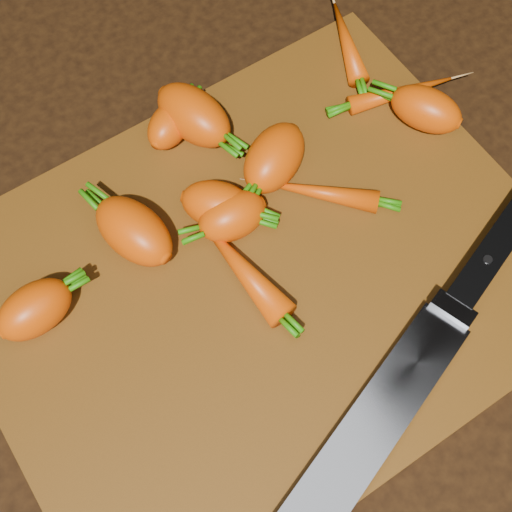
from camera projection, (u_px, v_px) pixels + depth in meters
ground at (262, 281)px, 0.64m from camera, size 2.00×2.00×0.01m
cutting_board at (262, 276)px, 0.63m from camera, size 0.50×0.40×0.01m
carrot_0 at (35, 309)px, 0.59m from camera, size 0.07×0.05×0.04m
carrot_1 at (232, 216)px, 0.63m from camera, size 0.07×0.05×0.04m
carrot_2 at (194, 115)px, 0.67m from camera, size 0.07×0.09×0.05m
carrot_3 at (134, 231)px, 0.62m from camera, size 0.07×0.09×0.05m
carrot_4 at (274, 158)px, 0.65m from camera, size 0.09×0.08×0.05m
carrot_5 at (169, 125)px, 0.67m from camera, size 0.07×0.06×0.04m
carrot_6 at (426, 109)px, 0.68m from camera, size 0.07×0.08×0.04m
carrot_7 at (347, 41)px, 0.73m from camera, size 0.06×0.10×0.02m
carrot_8 at (401, 92)px, 0.70m from camera, size 0.11×0.05×0.02m
carrot_9 at (244, 270)px, 0.61m from camera, size 0.04×0.11×0.03m
carrot_10 at (322, 193)px, 0.65m from camera, size 0.09×0.09×0.02m
carrot_11 at (218, 205)px, 0.63m from camera, size 0.08×0.08×0.04m
knife at (385, 408)px, 0.57m from camera, size 0.38×0.16×0.02m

